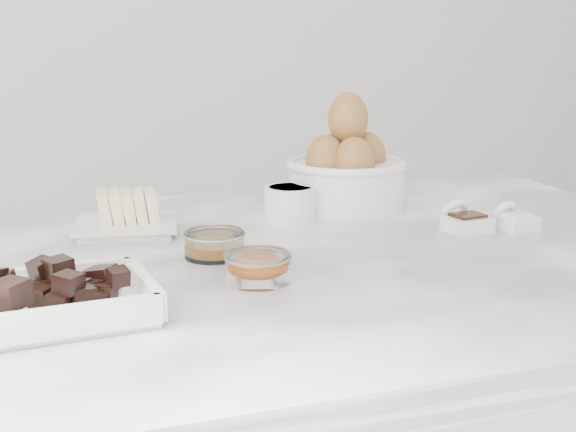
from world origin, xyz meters
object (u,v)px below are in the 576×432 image
at_px(salt_spoon, 514,219).
at_px(egg_bowl, 346,171).
at_px(butter_plate, 124,217).
at_px(vanilla_spoon, 464,220).
at_px(chocolate_dish, 51,297).
at_px(zest_bowl, 258,266).
at_px(sugar_ramekin, 291,201).
at_px(honey_bowl, 214,244).

bearing_deg(salt_spoon, egg_bowl, 129.82).
bearing_deg(butter_plate, vanilla_spoon, -18.88).
relative_size(butter_plate, egg_bowl, 0.85).
bearing_deg(chocolate_dish, zest_bowl, 11.47).
bearing_deg(sugar_ramekin, vanilla_spoon, -37.52).
bearing_deg(honey_bowl, salt_spoon, 0.17).
bearing_deg(salt_spoon, butter_plate, 162.27).
xyz_separation_m(vanilla_spoon, salt_spoon, (0.07, -0.01, -0.00)).
relative_size(sugar_ramekin, salt_spoon, 1.13).
distance_m(honey_bowl, salt_spoon, 0.43).
bearing_deg(butter_plate, egg_bowl, 5.95).
bearing_deg(zest_bowl, sugar_ramekin, 63.75).
relative_size(honey_bowl, vanilla_spoon, 1.01).
bearing_deg(sugar_ramekin, butter_plate, -179.59).
height_order(honey_bowl, salt_spoon, salt_spoon).
height_order(chocolate_dish, honey_bowl, chocolate_dish).
height_order(zest_bowl, salt_spoon, salt_spoon).
distance_m(zest_bowl, salt_spoon, 0.43).
bearing_deg(butter_plate, sugar_ramekin, 0.41).
bearing_deg(egg_bowl, zest_bowl, -127.60).
distance_m(chocolate_dish, vanilla_spoon, 0.59).
relative_size(egg_bowl, salt_spoon, 2.70).
xyz_separation_m(sugar_ramekin, salt_spoon, (0.27, -0.17, -0.01)).
distance_m(honey_bowl, zest_bowl, 0.11).
relative_size(sugar_ramekin, honey_bowl, 1.02).
height_order(butter_plate, sugar_ramekin, butter_plate).
bearing_deg(zest_bowl, chocolate_dish, -168.53).
bearing_deg(butter_plate, honey_bowl, -62.81).
bearing_deg(chocolate_dish, honey_bowl, 37.90).
height_order(sugar_ramekin, zest_bowl, sugar_ramekin).
distance_m(sugar_ramekin, salt_spoon, 0.32).
bearing_deg(sugar_ramekin, chocolate_dish, -137.95).
relative_size(egg_bowl, vanilla_spoon, 2.46).
bearing_deg(vanilla_spoon, honey_bowl, -177.73).
xyz_separation_m(egg_bowl, honey_bowl, (-0.26, -0.20, -0.04)).
bearing_deg(vanilla_spoon, sugar_ramekin, 142.48).
relative_size(vanilla_spoon, salt_spoon, 1.10).
height_order(butter_plate, salt_spoon, butter_plate).
bearing_deg(sugar_ramekin, zest_bowl, -116.25).
xyz_separation_m(egg_bowl, salt_spoon, (0.17, -0.20, -0.05)).
xyz_separation_m(chocolate_dish, vanilla_spoon, (0.56, 0.17, -0.01)).
bearing_deg(zest_bowl, egg_bowl, 52.40).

